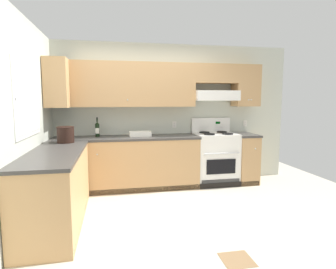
# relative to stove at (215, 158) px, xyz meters

# --- Properties ---
(ground_plane) EXTENTS (7.04, 7.04, 0.00)m
(ground_plane) POSITION_rel_stove_xyz_m (-1.30, -1.25, -0.48)
(ground_plane) COLOR beige
(floor_accent_tile) EXTENTS (0.30, 0.30, 0.01)m
(floor_accent_tile) POSITION_rel_stove_xyz_m (-0.69, -2.48, -0.48)
(floor_accent_tile) COLOR olive
(floor_accent_tile) RESTS_ON ground_plane
(wall_back) EXTENTS (4.68, 0.57, 2.55)m
(wall_back) POSITION_rel_stove_xyz_m (-0.91, 0.27, 1.00)
(wall_back) COLOR beige
(wall_back) RESTS_ON ground_plane
(wall_left) EXTENTS (0.47, 4.00, 2.55)m
(wall_left) POSITION_rel_stove_xyz_m (-2.89, -1.03, 0.87)
(wall_left) COLOR beige
(wall_left) RESTS_ON ground_plane
(counter_back_run) EXTENTS (3.60, 0.65, 0.91)m
(counter_back_run) POSITION_rel_stove_xyz_m (-1.32, -0.01, -0.03)
(counter_back_run) COLOR tan
(counter_back_run) RESTS_ON ground_plane
(counter_left_run) EXTENTS (0.63, 1.91, 0.91)m
(counter_left_run) POSITION_rel_stove_xyz_m (-2.54, -1.26, -0.03)
(counter_left_run) COLOR tan
(counter_left_run) RESTS_ON ground_plane
(stove) EXTENTS (0.76, 0.62, 1.20)m
(stove) POSITION_rel_stove_xyz_m (0.00, 0.00, 0.00)
(stove) COLOR white
(stove) RESTS_ON ground_plane
(wine_bottle) EXTENTS (0.07, 0.08, 0.33)m
(wine_bottle) POSITION_rel_stove_xyz_m (-2.11, 0.11, 0.57)
(wine_bottle) COLOR black
(wine_bottle) RESTS_ON counter_back_run
(bowl) EXTENTS (0.38, 0.20, 0.08)m
(bowl) POSITION_rel_stove_xyz_m (-1.38, 0.02, 0.46)
(bowl) COLOR white
(bowl) RESTS_ON counter_back_run
(bucket) EXTENTS (0.26, 0.26, 0.24)m
(bucket) POSITION_rel_stove_xyz_m (-2.53, -0.52, 0.56)
(bucket) COLOR black
(bucket) RESTS_ON counter_left_run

